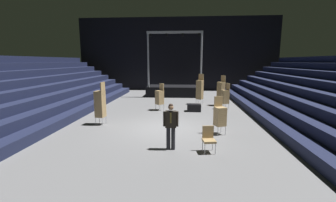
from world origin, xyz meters
name	(u,v)px	position (x,y,z in m)	size (l,w,h in m)	color
ground_plane	(164,129)	(0.00, 0.00, -0.05)	(22.00, 30.00, 0.10)	slate
arena_end_wall	(177,54)	(0.00, 15.00, 4.00)	(22.00, 0.30, 8.00)	black
bleacher_bank_left	(22,88)	(-8.00, 1.00, 1.80)	(6.00, 24.00, 3.60)	#191E38
bleacher_bank_right	(325,91)	(8.00, 1.00, 1.80)	(6.00, 24.00, 3.60)	#191E38
stage_riser	(175,89)	(0.00, 10.80, 0.59)	(5.22, 2.85, 5.84)	black
man_with_tie	(171,124)	(0.50, -2.81, 0.99)	(0.57, 0.25, 1.74)	black
chair_stack_front_left	(200,89)	(2.09, 6.44, 1.15)	(0.59, 0.59, 2.31)	#B2B5BA
chair_stack_front_right	(100,104)	(-3.35, 0.32, 1.11)	(0.50, 0.50, 2.22)	#B2B5BA
chair_stack_mid_left	(221,91)	(3.63, 6.09, 1.11)	(0.62, 0.62, 2.22)	#B2B5BA
chair_stack_mid_right	(225,96)	(3.71, 4.72, 0.90)	(0.56, 0.56, 1.79)	#B2B5BA
chair_stack_mid_centre	(160,97)	(-0.71, 4.10, 0.90)	(0.62, 0.62, 1.79)	#B2B5BA
chair_stack_rear_left	(220,116)	(2.57, -0.82, 0.86)	(0.57, 0.57, 1.71)	#B2B5BA
equipment_road_case	(194,108)	(1.59, 3.90, 0.24)	(0.90, 0.60, 0.47)	black
loose_chair_near_man	(209,138)	(1.88, -2.93, 0.53)	(0.50, 0.50, 0.95)	#B2B5BA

